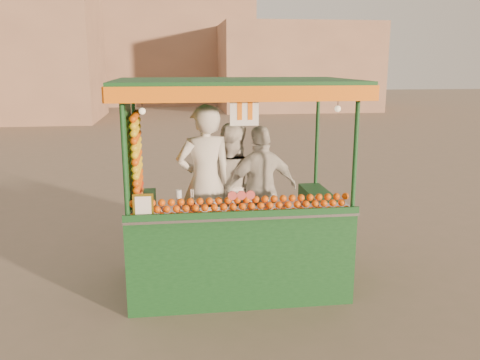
{
  "coord_description": "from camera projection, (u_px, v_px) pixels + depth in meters",
  "views": [
    {
      "loc": [
        -0.38,
        -6.05,
        2.75
      ],
      "look_at": [
        0.41,
        -0.1,
        1.34
      ],
      "focal_mm": 37.42,
      "sensor_mm": 36.0,
      "label": 1
    }
  ],
  "objects": [
    {
      "name": "vendor_left",
      "position": [
        205.0,
        183.0,
        6.28
      ],
      "size": [
        0.79,
        0.59,
        1.96
      ],
      "rotation": [
        0.0,
        0.0,
        3.32
      ],
      "color": "beige",
      "rests_on": "ground"
    },
    {
      "name": "building_center",
      "position": [
        148.0,
        52.0,
        34.41
      ],
      "size": [
        14.0,
        7.0,
        7.0
      ],
      "primitive_type": "cube",
      "color": "#A2785C",
      "rests_on": "ground"
    },
    {
      "name": "ground",
      "position": [
        208.0,
        279.0,
        6.52
      ],
      "size": [
        90.0,
        90.0,
        0.0
      ],
      "primitive_type": "plane",
      "color": "#726451",
      "rests_on": "ground"
    },
    {
      "name": "juice_cart",
      "position": [
        230.0,
        223.0,
        6.12
      ],
      "size": [
        2.82,
        1.83,
        2.56
      ],
      "color": "#0F3A17",
      "rests_on": "ground"
    },
    {
      "name": "vendor_middle",
      "position": [
        230.0,
        187.0,
        6.65
      ],
      "size": [
        1.03,
        0.96,
        1.69
      ],
      "rotation": [
        0.0,
        0.0,
        2.63
      ],
      "color": "silver",
      "rests_on": "ground"
    },
    {
      "name": "building_right",
      "position": [
        296.0,
        67.0,
        30.01
      ],
      "size": [
        9.0,
        6.0,
        5.0
      ],
      "primitive_type": "cube",
      "color": "#A2785C",
      "rests_on": "ground"
    },
    {
      "name": "vendor_right",
      "position": [
        262.0,
        190.0,
        6.51
      ],
      "size": [
        1.05,
        0.6,
        1.68
      ],
      "rotation": [
        0.0,
        0.0,
        3.35
      ],
      "color": "beige",
      "rests_on": "ground"
    }
  ]
}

